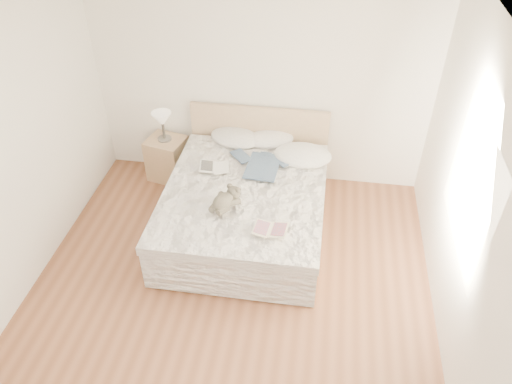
% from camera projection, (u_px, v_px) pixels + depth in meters
% --- Properties ---
extents(floor, '(4.00, 4.50, 0.00)m').
position_uv_depth(floor, '(226.00, 306.00, 4.87)').
color(floor, brown).
rests_on(floor, ground).
extents(ceiling, '(4.00, 4.50, 0.00)m').
position_uv_depth(ceiling, '(210.00, 36.00, 3.20)').
color(ceiling, white).
rests_on(ceiling, ground).
extents(wall_back, '(4.00, 0.02, 2.70)m').
position_uv_depth(wall_back, '(260.00, 78.00, 5.78)').
color(wall_back, white).
rests_on(wall_back, ground).
extents(wall_right, '(0.02, 4.50, 2.70)m').
position_uv_depth(wall_right, '(477.00, 224.00, 3.80)').
color(wall_right, white).
rests_on(wall_right, ground).
extents(window, '(0.02, 1.30, 1.10)m').
position_uv_depth(window, '(471.00, 190.00, 3.97)').
color(window, white).
rests_on(window, wall_right).
extents(bed, '(1.72, 2.14, 1.00)m').
position_uv_depth(bed, '(246.00, 205.00, 5.61)').
color(bed, tan).
rests_on(bed, floor).
extents(nightstand, '(0.53, 0.49, 0.56)m').
position_uv_depth(nightstand, '(168.00, 158.00, 6.38)').
color(nightstand, tan).
rests_on(nightstand, floor).
extents(table_lamp, '(0.28, 0.28, 0.38)m').
position_uv_depth(table_lamp, '(162.00, 121.00, 6.05)').
color(table_lamp, '#524C46').
rests_on(table_lamp, nightstand).
extents(pillow_left, '(0.72, 0.59, 0.19)m').
position_uv_depth(pillow_left, '(235.00, 137.00, 6.10)').
color(pillow_left, silver).
rests_on(pillow_left, bed).
extents(pillow_middle, '(0.65, 0.54, 0.17)m').
position_uv_depth(pillow_middle, '(271.00, 139.00, 6.08)').
color(pillow_middle, white).
rests_on(pillow_middle, bed).
extents(pillow_right, '(0.69, 0.50, 0.20)m').
position_uv_depth(pillow_right, '(303.00, 155.00, 5.80)').
color(pillow_right, white).
rests_on(pillow_right, bed).
extents(blouse, '(0.60, 0.63, 0.02)m').
position_uv_depth(blouse, '(263.00, 166.00, 5.64)').
color(blouse, '#334763').
rests_on(blouse, bed).
extents(photo_book, '(0.39, 0.30, 0.03)m').
position_uv_depth(photo_book, '(214.00, 167.00, 5.62)').
color(photo_book, white).
rests_on(photo_book, bed).
extents(childrens_book, '(0.36, 0.26, 0.02)m').
position_uv_depth(childrens_book, '(270.00, 230.00, 4.81)').
color(childrens_book, '#F7F0C9').
rests_on(childrens_book, bed).
extents(teddy_bear, '(0.36, 0.41, 0.18)m').
position_uv_depth(teddy_bear, '(223.00, 206.00, 5.05)').
color(teddy_bear, '#5B5547').
rests_on(teddy_bear, bed).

